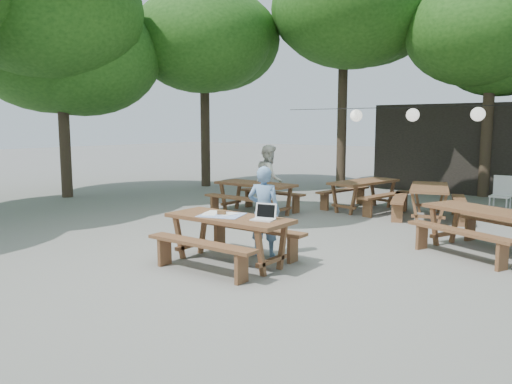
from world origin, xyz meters
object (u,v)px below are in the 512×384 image
at_px(woman, 264,211).
at_px(second_person, 269,178).
at_px(picnic_table_nw, 255,198).
at_px(main_picnic_table, 229,239).
at_px(plastic_chair, 500,202).

bearing_deg(woman, second_person, -74.76).
height_order(picnic_table_nw, second_person, second_person).
relative_size(picnic_table_nw, woman, 1.37).
relative_size(main_picnic_table, plastic_chair, 2.22).
bearing_deg(picnic_table_nw, woman, -48.61).
bearing_deg(second_person, woman, 179.55).
distance_m(main_picnic_table, woman, 0.83).
distance_m(main_picnic_table, second_person, 4.90).
xyz_separation_m(main_picnic_table, second_person, (-2.26, 4.33, 0.44)).
height_order(main_picnic_table, plastic_chair, plastic_chair).
xyz_separation_m(picnic_table_nw, plastic_chair, (4.77, 3.69, -0.13)).
bearing_deg(plastic_chair, main_picnic_table, -104.97).
bearing_deg(woman, main_picnic_table, 61.26).
bearing_deg(main_picnic_table, picnic_table_nw, 121.30).
bearing_deg(plastic_chair, picnic_table_nw, -139.21).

